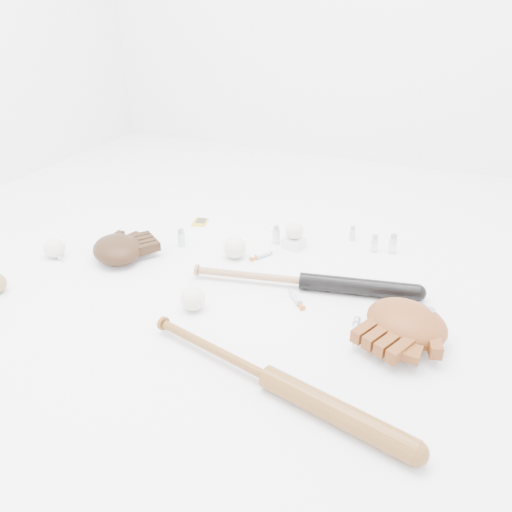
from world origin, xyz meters
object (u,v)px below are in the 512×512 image
at_px(bat_wood, 268,377).
at_px(glove_dark, 117,249).
at_px(bat_dark, 302,281).
at_px(pedestal, 294,243).

height_order(bat_wood, glove_dark, glove_dark).
relative_size(bat_wood, glove_dark, 3.28).
height_order(bat_dark, pedestal, bat_dark).
height_order(glove_dark, pedestal, glove_dark).
distance_m(bat_dark, glove_dark, 0.70).
xyz_separation_m(bat_wood, glove_dark, (-0.76, 0.40, 0.02)).
relative_size(glove_dark, pedestal, 3.50).
xyz_separation_m(bat_dark, bat_wood, (0.07, -0.48, 0.00)).
xyz_separation_m(bat_dark, pedestal, (-0.12, 0.27, -0.01)).
relative_size(bat_wood, pedestal, 11.46).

